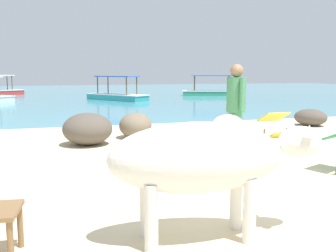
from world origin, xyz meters
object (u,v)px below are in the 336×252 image
deck_chair_far (277,127)px  boat_teal (117,95)px  cow (203,158)px  boat_green (212,91)px  person_standing (236,104)px

deck_chair_far → boat_teal: boat_teal is taller
cow → boat_teal: 17.49m
boat_green → boat_teal: size_ratio=1.05×
cow → deck_chair_far: 4.81m
deck_chair_far → boat_teal: size_ratio=0.21×
boat_green → boat_teal: same height
person_standing → boat_teal: 14.63m
person_standing → boat_green: 17.94m
cow → deck_chair_far: cow is taller
person_standing → deck_chair_far: bearing=32.2°
deck_chair_far → person_standing: size_ratio=0.48×
cow → deck_chair_far: size_ratio=2.59×
person_standing → boat_teal: bearing=88.0°
cow → boat_green: (8.20, 19.48, -0.49)m
boat_teal → person_standing: bearing=143.1°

